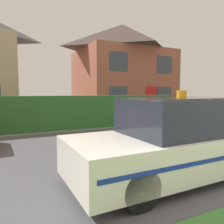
% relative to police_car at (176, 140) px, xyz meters
% --- Properties ---
extents(road_strip, '(28.00, 6.92, 0.01)m').
position_rel_police_car_xyz_m(road_strip, '(0.15, 2.27, -0.74)').
color(road_strip, '#4C4C51').
rests_on(road_strip, ground).
extents(garden_hedge, '(10.83, 0.66, 1.51)m').
position_rel_police_car_xyz_m(garden_hedge, '(-0.05, 6.49, 0.01)').
color(garden_hedge, '#2D662D').
rests_on(garden_hedge, ground).
extents(police_car, '(4.17, 1.73, 1.69)m').
position_rel_police_car_xyz_m(police_car, '(0.00, 0.00, 0.00)').
color(police_car, black).
rests_on(police_car, road_strip).
extents(house_right, '(7.46, 6.29, 7.23)m').
position_rel_police_car_xyz_m(house_right, '(5.98, 13.02, 2.95)').
color(house_right, '#93513D').
rests_on(house_right, ground).
extents(wheelie_bin, '(0.80, 0.85, 1.12)m').
position_rel_police_car_xyz_m(wheelie_bin, '(3.36, 6.53, -0.18)').
color(wheelie_bin, '#474C8C').
rests_on(wheelie_bin, ground).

